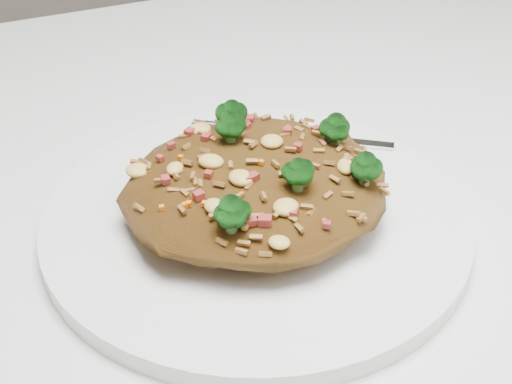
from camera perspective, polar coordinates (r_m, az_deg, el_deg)
dining_table at (r=0.57m, az=-6.91°, el=-8.51°), size 1.20×0.80×0.75m
plate at (r=0.49m, az=0.00°, el=-2.11°), size 0.29×0.29×0.01m
fried_rice at (r=0.47m, az=0.08°, el=1.28°), size 0.18×0.16×0.06m
fork at (r=0.56m, az=3.53°, el=4.42°), size 0.14×0.11×0.00m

